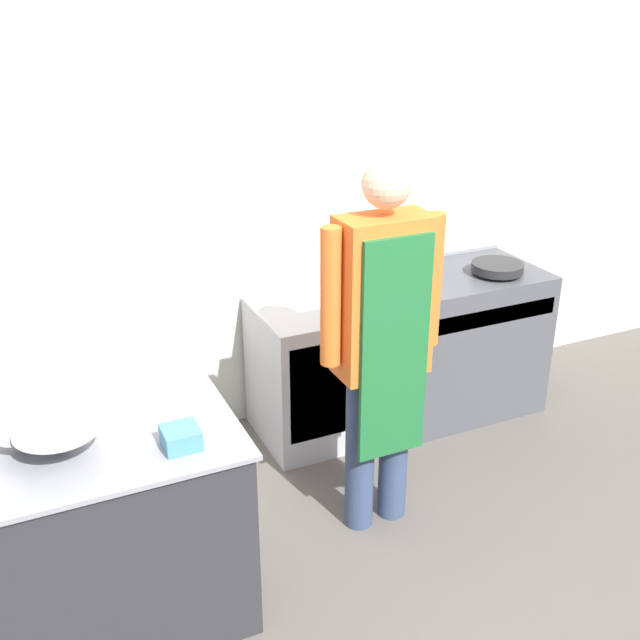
{
  "coord_description": "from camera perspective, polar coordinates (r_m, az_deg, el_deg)",
  "views": [
    {
      "loc": [
        -1.35,
        -1.88,
        2.4
      ],
      "look_at": [
        0.0,
        1.06,
        0.98
      ],
      "focal_mm": 42.0,
      "sensor_mm": 36.0,
      "label": 1
    }
  ],
  "objects": [
    {
      "name": "ground_plane",
      "position": [
        3.33,
        8.21,
        -22.74
      ],
      "size": [
        14.0,
        14.0,
        0.0
      ],
      "primitive_type": "plane",
      "color": "#5B5651"
    },
    {
      "name": "fridge_unit",
      "position": [
        4.3,
        -0.62,
        -4.02
      ],
      "size": [
        0.61,
        0.6,
        0.81
      ],
      "color": "silver",
      "rests_on": "ground_plane"
    },
    {
      "name": "saute_pan",
      "position": [
        4.5,
        13.36,
        3.94
      ],
      "size": [
        0.3,
        0.3,
        0.05
      ],
      "color": "#262628",
      "rests_on": "stove"
    },
    {
      "name": "small_bowl",
      "position": [
        2.99,
        -21.7,
        -8.47
      ],
      "size": [
        0.2,
        0.2,
        0.06
      ],
      "color": "gray",
      "rests_on": "prep_counter"
    },
    {
      "name": "plastic_tub",
      "position": [
        2.83,
        -10.55,
        -8.8
      ],
      "size": [
        0.13,
        0.13,
        0.08
      ],
      "color": "teal",
      "rests_on": "prep_counter"
    },
    {
      "name": "mixing_bowl",
      "position": [
        2.91,
        -19.29,
        -8.69
      ],
      "size": [
        0.31,
        0.31,
        0.09
      ],
      "color": "gray",
      "rests_on": "prep_counter"
    },
    {
      "name": "person_cook",
      "position": [
        3.33,
        4.75,
        -1.02
      ],
      "size": [
        0.59,
        0.24,
        1.79
      ],
      "color": "#38476B",
      "rests_on": "ground_plane"
    },
    {
      "name": "prep_counter",
      "position": [
        3.2,
        -15.61,
        -15.34
      ],
      "size": [
        1.05,
        0.7,
        0.86
      ],
      "color": "#2D2D33",
      "rests_on": "ground_plane"
    },
    {
      "name": "stove",
      "position": [
        4.65,
        9.95,
        -1.6
      ],
      "size": [
        1.04,
        0.65,
        0.9
      ],
      "color": "#4C4F56",
      "rests_on": "ground_plane"
    },
    {
      "name": "wall_back",
      "position": [
        4.19,
        -5.21,
        9.05
      ],
      "size": [
        8.0,
        0.05,
        2.7
      ],
      "color": "silver",
      "rests_on": "ground_plane"
    },
    {
      "name": "stock_pot",
      "position": [
        4.4,
        7.12,
        5.29
      ],
      "size": [
        0.24,
        0.24,
        0.24
      ],
      "color": "gray",
      "rests_on": "stove"
    }
  ]
}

